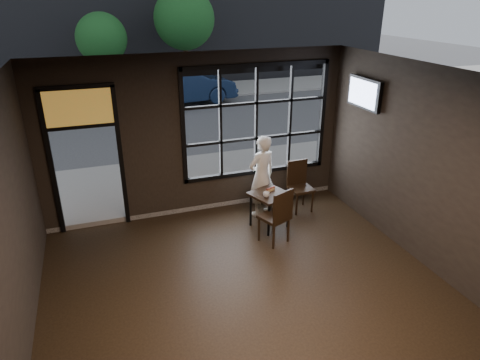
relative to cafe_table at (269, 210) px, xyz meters
name	(u,v)px	position (x,y,z in m)	size (l,w,h in m)	color
floor	(265,320)	(-1.06, -2.39, -0.36)	(6.00, 7.00, 0.02)	black
ceiling	(272,87)	(-1.06, -2.39, 2.86)	(6.00, 7.00, 0.02)	black
wall_right	(459,185)	(1.94, -2.39, 1.25)	(0.04, 7.00, 3.20)	black
window_frame	(256,121)	(0.14, 1.11, 1.45)	(3.06, 0.12, 2.28)	black
stained_transom	(79,107)	(-3.16, 1.11, 2.00)	(1.20, 0.06, 0.70)	orange
street_asphalt	(119,67)	(-1.06, 21.61, -0.37)	(60.00, 41.00, 0.04)	#545456
cafe_table	(269,210)	(0.00, 0.00, 0.00)	(0.65, 0.65, 0.71)	black
chair_near	(274,215)	(-0.14, -0.53, 0.18)	(0.46, 0.46, 1.06)	black
chair_window	(301,187)	(0.88, 0.43, 0.17)	(0.45, 0.45, 1.04)	black
man	(262,176)	(0.04, 0.53, 0.48)	(0.61, 0.40, 1.67)	silver
hotdog	(270,189)	(0.06, 0.11, 0.38)	(0.20, 0.08, 0.06)	tan
cup	(266,195)	(-0.12, -0.12, 0.40)	(0.12, 0.12, 0.10)	silver
tv	(364,93)	(1.87, 0.04, 2.10)	(0.11, 0.97, 0.57)	black
navy_car	(181,86)	(0.49, 10.13, 0.46)	(1.51, 4.33, 1.43)	#13223F
tree_left	(102,39)	(-2.22, 12.48, 2.12)	(2.06, 2.06, 3.51)	#332114
tree_right	(184,19)	(1.29, 12.69, 2.80)	(2.62, 2.62, 4.48)	#332114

